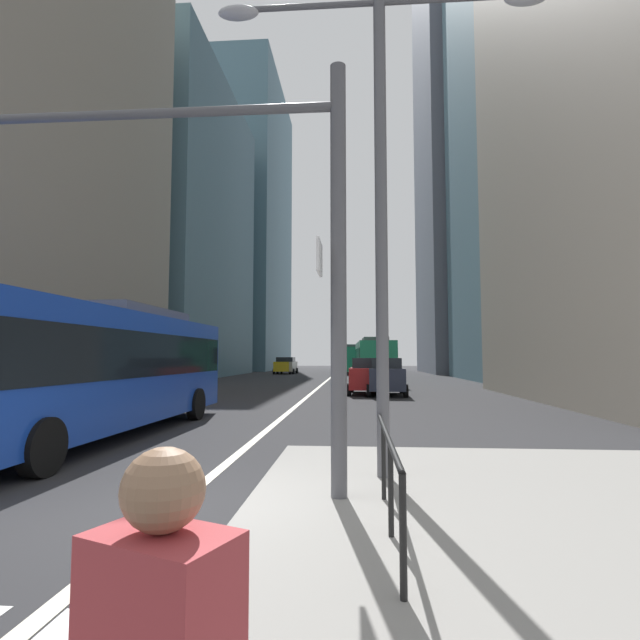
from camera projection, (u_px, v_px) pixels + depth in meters
The scene contains 17 objects.
ground_plane at pixel (311, 394), 26.16m from camera, with size 160.00×160.00×0.00m, color #28282B.
lane_centre_line at pixel (323, 384), 36.10m from camera, with size 0.20×80.00×0.01m, color beige.
office_tower_left_mid at pixel (177, 230), 50.23m from camera, with size 10.82×24.66×30.26m, color slate.
office_tower_left_far at pixel (242, 227), 79.30m from camera, with size 12.84×25.58×46.46m, color slate.
office_tower_right_mid at pixel (521, 114), 42.47m from camera, with size 10.01×17.31×46.43m, color slate.
office_tower_right_far at pixel (468, 154), 62.49m from camera, with size 11.78×16.32×56.15m, color slate.
city_bus_blue_oncoming at pixel (99, 364), 12.07m from camera, with size 2.87×11.65×3.40m.
city_bus_red_receding at pixel (374, 359), 37.35m from camera, with size 2.92×11.11×3.40m.
city_bus_red_distant at pixel (353, 358), 58.38m from camera, with size 2.93×10.90×3.40m.
car_oncoming_mid at pixel (284, 365), 56.70m from camera, with size 2.09×4.31×1.94m.
car_receding_near at pixel (386, 376), 25.37m from camera, with size 2.11×4.07×1.94m.
car_receding_far at pixel (367, 376), 26.21m from camera, with size 2.18×4.13×1.94m.
car_oncoming_far at pixel (288, 365), 56.82m from camera, with size 2.11×4.14×1.94m.
traffic_signal_gantry at pixel (188, 208), 6.90m from camera, with size 6.41×0.65×6.00m.
street_lamp_post at pixel (381, 157), 7.94m from camera, with size 5.50×0.32×8.00m.
bollard_left at pixel (172, 580), 2.93m from camera, with size 0.20×0.20×0.94m.
pedestrian_railing at pixel (387, 454), 5.75m from camera, with size 0.06×4.03×0.98m.
Camera 1 is at (2.44, -6.28, 2.02)m, focal length 27.22 mm.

